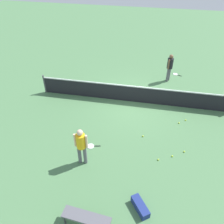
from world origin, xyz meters
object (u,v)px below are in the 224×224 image
Objects in this scene: player_far_side at (170,66)px; equipment_bag at (140,206)px; tennis_ball_stray_right at (184,152)px; courtside_bench at (86,218)px; tennis_ball_near_player at (158,160)px; tennis_ball_stray_left at (143,136)px; player_near_side at (81,144)px; tennis_racket_near_player at (91,146)px; tennis_ball_by_net at (179,123)px; tennis_ball_baseline at (186,120)px; tennis_racket_far_player at (176,74)px; tennis_ball_midcourt at (172,156)px.

equipment_bag is at bearing -95.68° from player_far_side.
player_far_side reaches higher than tennis_ball_stray_right.
tennis_ball_near_player is at bearing 55.75° from courtside_bench.
player_near_side is at bearing -139.28° from tennis_ball_stray_left.
tennis_racket_near_player is 3.39m from courtside_bench.
courtside_bench is at bearing -118.25° from tennis_ball_by_net.
tennis_ball_baseline reaches higher than tennis_racket_near_player.
courtside_bench is (-2.97, -5.52, 0.38)m from tennis_ball_by_net.
tennis_ball_baseline is at bearing -85.59° from tennis_racket_far_player.
equipment_bag is (-0.86, -8.65, -0.87)m from player_far_side.
courtside_bench is 1.88× the size of equipment_bag.
tennis_ball_midcourt and tennis_ball_stray_right have the same top height.
tennis_ball_near_player is at bearing 12.77° from player_near_side.
tennis_ball_by_net is 1.00× the size of tennis_ball_midcourt.
tennis_racket_near_player is 9.17× the size of tennis_ball_by_net.
tennis_ball_midcourt is 0.04× the size of courtside_bench.
player_near_side is 3.07m from tennis_ball_stray_left.
tennis_ball_stray_left is at bearing 120.35° from tennis_ball_near_player.
player_far_side is 3.95m from tennis_ball_baseline.
courtside_bench is at bearing -119.57° from tennis_ball_baseline.
courtside_bench is at bearing -105.70° from tennis_racket_far_player.
equipment_bag is (-1.39, -9.57, 0.13)m from tennis_racket_far_player.
tennis_racket_far_player is 4.91m from tennis_ball_by_net.
tennis_racket_far_player is (3.69, 7.15, 0.00)m from tennis_racket_near_player.
tennis_ball_stray_left is at bearing -141.98° from tennis_ball_baseline.
player_far_side is 7.07m from tennis_racket_near_player.
player_far_side reaches higher than tennis_ball_stray_left.
player_near_side is 3.74m from tennis_ball_midcourt.
equipment_bag reaches higher than tennis_ball_stray_right.
tennis_racket_far_player is 0.73× the size of equipment_bag.
tennis_racket_near_player and tennis_racket_far_player have the same top height.
player_far_side is 4.16m from tennis_ball_by_net.
tennis_ball_stray_left is (-1.61, -1.23, 0.00)m from tennis_ball_by_net.
tennis_ball_baseline is at bearing 60.43° from courtside_bench.
tennis_ball_by_net is at bearing 31.08° from tennis_racket_near_player.
tennis_ball_by_net is at bearing -89.62° from tennis_racket_far_player.
player_near_side is 2.61m from courtside_bench.
player_far_side reaches higher than equipment_bag.
courtside_bench is (-3.29, -5.80, 0.38)m from tennis_ball_baseline.
courtside_bench reaches higher than tennis_ball_stray_left.
courtside_bench is at bearing -130.24° from tennis_ball_stray_right.
tennis_racket_near_player is at bearing 83.99° from player_near_side.
tennis_racket_near_player is 0.74× the size of equipment_bag.
tennis_ball_near_player and tennis_ball_stray_left have the same top height.
tennis_ball_stray_left is at bearing 161.21° from tennis_ball_stray_right.
player_near_side is 25.76× the size of tennis_ball_near_player.
tennis_ball_by_net is 1.00× the size of tennis_ball_stray_left.
tennis_ball_by_net is 1.00× the size of tennis_ball_stray_right.
equipment_bag is at bearing -103.78° from tennis_ball_near_player.
equipment_bag is (-1.09, -2.48, 0.11)m from tennis_ball_midcourt.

